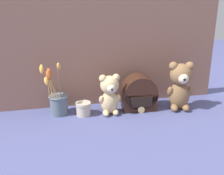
# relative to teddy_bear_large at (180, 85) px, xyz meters

# --- Properties ---
(ground_plane) EXTENTS (4.00, 4.00, 0.00)m
(ground_plane) POSITION_rel_teddy_bear_large_xyz_m (-0.39, 0.01, -0.15)
(ground_plane) COLOR #4C5184
(backdrop_wall) EXTENTS (1.36, 0.02, 0.65)m
(backdrop_wall) POSITION_rel_teddy_bear_large_xyz_m (-0.39, 0.18, 0.18)
(backdrop_wall) COLOR #845B4C
(backdrop_wall) RESTS_ON ground
(teddy_bear_large) EXTENTS (0.16, 0.14, 0.28)m
(teddy_bear_large) POSITION_rel_teddy_bear_large_xyz_m (0.00, 0.00, 0.00)
(teddy_bear_large) COLOR olive
(teddy_bear_large) RESTS_ON ground
(teddy_bear_medium) EXTENTS (0.12, 0.12, 0.23)m
(teddy_bear_medium) POSITION_rel_teddy_bear_large_xyz_m (-0.41, 0.02, -0.03)
(teddy_bear_medium) COLOR #DBBC84
(teddy_bear_medium) RESTS_ON ground
(flower_vase) EXTENTS (0.14, 0.14, 0.31)m
(flower_vase) POSITION_rel_teddy_bear_large_xyz_m (-0.69, 0.07, -0.06)
(flower_vase) COLOR slate
(flower_vase) RESTS_ON ground
(vintage_radio) EXTENTS (0.20, 0.14, 0.20)m
(vintage_radio) POSITION_rel_teddy_bear_large_xyz_m (-0.23, 0.05, -0.06)
(vintage_radio) COLOR #381E14
(vintage_radio) RESTS_ON ground
(decorative_tin_tall) EXTENTS (0.08, 0.08, 0.08)m
(decorative_tin_tall) POSITION_rel_teddy_bear_large_xyz_m (-0.56, 0.03, -0.11)
(decorative_tin_tall) COLOR beige
(decorative_tin_tall) RESTS_ON ground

